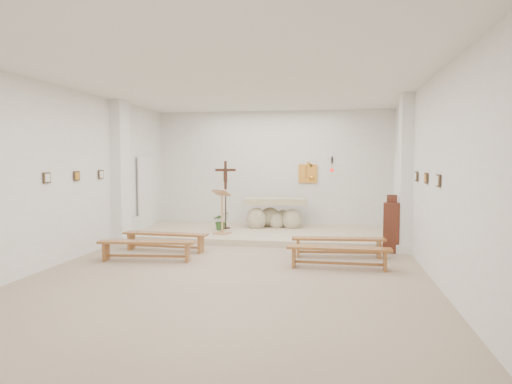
% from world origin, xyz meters
% --- Properties ---
extents(ground, '(7.00, 10.00, 0.00)m').
position_xyz_m(ground, '(0.00, 0.00, 0.00)').
color(ground, tan).
rests_on(ground, ground).
extents(wall_left, '(0.02, 10.00, 3.50)m').
position_xyz_m(wall_left, '(-3.49, 0.00, 1.75)').
color(wall_left, white).
rests_on(wall_left, ground).
extents(wall_right, '(0.02, 10.00, 3.50)m').
position_xyz_m(wall_right, '(3.49, 0.00, 1.75)').
color(wall_right, white).
rests_on(wall_right, ground).
extents(wall_back, '(7.00, 0.02, 3.50)m').
position_xyz_m(wall_back, '(0.00, 4.99, 1.75)').
color(wall_back, white).
rests_on(wall_back, ground).
extents(ceiling, '(7.00, 10.00, 0.02)m').
position_xyz_m(ceiling, '(0.00, 0.00, 3.49)').
color(ceiling, silver).
rests_on(ceiling, wall_back).
extents(sanctuary_platform, '(6.98, 3.00, 0.15)m').
position_xyz_m(sanctuary_platform, '(0.00, 3.50, 0.07)').
color(sanctuary_platform, beige).
rests_on(sanctuary_platform, ground).
extents(pilaster_left, '(0.26, 0.55, 3.50)m').
position_xyz_m(pilaster_left, '(-3.37, 2.00, 1.75)').
color(pilaster_left, white).
rests_on(pilaster_left, ground).
extents(pilaster_right, '(0.26, 0.55, 3.50)m').
position_xyz_m(pilaster_right, '(3.37, 2.00, 1.75)').
color(pilaster_right, white).
rests_on(pilaster_right, ground).
extents(gold_wall_relief, '(0.55, 0.04, 0.55)m').
position_xyz_m(gold_wall_relief, '(1.05, 4.96, 1.65)').
color(gold_wall_relief, gold).
rests_on(gold_wall_relief, wall_back).
extents(sanctuary_lamp, '(0.11, 0.36, 0.44)m').
position_xyz_m(sanctuary_lamp, '(1.75, 4.71, 1.81)').
color(sanctuary_lamp, black).
rests_on(sanctuary_lamp, wall_back).
extents(station_frame_left_front, '(0.03, 0.20, 0.20)m').
position_xyz_m(station_frame_left_front, '(-3.47, -0.80, 1.72)').
color(station_frame_left_front, '#3F2E1B').
rests_on(station_frame_left_front, wall_left).
extents(station_frame_left_mid, '(0.03, 0.20, 0.20)m').
position_xyz_m(station_frame_left_mid, '(-3.47, 0.20, 1.72)').
color(station_frame_left_mid, '#3F2E1B').
rests_on(station_frame_left_mid, wall_left).
extents(station_frame_left_rear, '(0.03, 0.20, 0.20)m').
position_xyz_m(station_frame_left_rear, '(-3.47, 1.20, 1.72)').
color(station_frame_left_rear, '#3F2E1B').
rests_on(station_frame_left_rear, wall_left).
extents(station_frame_right_front, '(0.03, 0.20, 0.20)m').
position_xyz_m(station_frame_right_front, '(3.47, -0.80, 1.72)').
color(station_frame_right_front, '#3F2E1B').
rests_on(station_frame_right_front, wall_right).
extents(station_frame_right_mid, '(0.03, 0.20, 0.20)m').
position_xyz_m(station_frame_right_mid, '(3.47, 0.20, 1.72)').
color(station_frame_right_mid, '#3F2E1B').
rests_on(station_frame_right_mid, wall_right).
extents(station_frame_right_rear, '(0.03, 0.20, 0.20)m').
position_xyz_m(station_frame_right_rear, '(3.47, 1.20, 1.72)').
color(station_frame_right_rear, '#3F2E1B').
rests_on(station_frame_right_rear, wall_right).
extents(radiator_left, '(0.10, 0.85, 0.52)m').
position_xyz_m(radiator_left, '(-3.43, 2.70, 0.27)').
color(radiator_left, silver).
rests_on(radiator_left, ground).
extents(radiator_right, '(0.10, 0.85, 0.52)m').
position_xyz_m(radiator_right, '(3.43, 2.70, 0.27)').
color(radiator_right, silver).
rests_on(radiator_right, ground).
extents(altar, '(1.83, 0.89, 0.91)m').
position_xyz_m(altar, '(0.16, 4.19, 0.50)').
color(altar, beige).
rests_on(altar, sanctuary_platform).
extents(lectern, '(0.50, 0.45, 1.17)m').
position_xyz_m(lectern, '(-1.02, 2.81, 0.73)').
color(lectern, tan).
rests_on(lectern, sanctuary_platform).
extents(crucifix_stand, '(0.57, 0.25, 1.88)m').
position_xyz_m(crucifix_stand, '(-1.15, 3.75, 1.23)').
color(crucifix_stand, '#3D1C13').
rests_on(crucifix_stand, sanctuary_platform).
extents(potted_plant, '(0.57, 0.55, 0.50)m').
position_xyz_m(potted_plant, '(-1.21, 3.47, 0.40)').
color(potted_plant, '#2D5622').
rests_on(potted_plant, sanctuary_platform).
extents(donation_pedestal, '(0.39, 0.39, 1.28)m').
position_xyz_m(donation_pedestal, '(3.09, 1.90, 0.57)').
color(donation_pedestal, '#511F17').
rests_on(donation_pedestal, ground).
extents(bench_left_front, '(1.97, 0.42, 0.41)m').
position_xyz_m(bench_left_front, '(-1.92, 1.16, 0.31)').
color(bench_left_front, '#935D2A').
rests_on(bench_left_front, ground).
extents(bench_right_front, '(1.98, 0.52, 0.41)m').
position_xyz_m(bench_right_front, '(1.92, 1.16, 0.31)').
color(bench_right_front, '#935D2A').
rests_on(bench_right_front, ground).
extents(bench_left_second, '(1.98, 0.51, 0.41)m').
position_xyz_m(bench_left_second, '(-1.92, 0.11, 0.31)').
color(bench_left_second, '#935D2A').
rests_on(bench_left_second, ground).
extents(bench_right_second, '(1.96, 0.32, 0.41)m').
position_xyz_m(bench_right_second, '(1.92, 0.11, 0.31)').
color(bench_right_second, '#935D2A').
rests_on(bench_right_second, ground).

